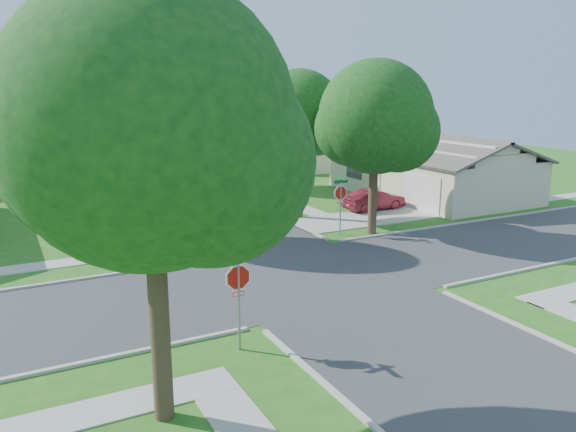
# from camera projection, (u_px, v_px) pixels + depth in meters

# --- Properties ---
(ground) EXTENTS (100.00, 100.00, 0.00)m
(ground) POSITION_uv_depth(u_px,v_px,m) (304.00, 276.00, 22.11)
(ground) COLOR #245F1A
(ground) RESTS_ON ground
(road_ns) EXTENTS (7.00, 100.00, 0.02)m
(road_ns) POSITION_uv_depth(u_px,v_px,m) (304.00, 276.00, 22.11)
(road_ns) COLOR #333335
(road_ns) RESTS_ON ground
(sidewalk_ne) EXTENTS (1.20, 40.00, 0.04)m
(sidewalk_ne) POSITION_uv_depth(u_px,v_px,m) (217.00, 175.00, 47.32)
(sidewalk_ne) COLOR #9E9B91
(sidewalk_ne) RESTS_ON ground
(sidewalk_nw) EXTENTS (1.20, 40.00, 0.04)m
(sidewalk_nw) POSITION_uv_depth(u_px,v_px,m) (63.00, 187.00, 41.82)
(sidewalk_nw) COLOR #9E9B91
(sidewalk_nw) RESTS_ON ground
(driveway) EXTENTS (8.80, 3.60, 0.05)m
(driveway) POSITION_uv_depth(u_px,v_px,m) (364.00, 218.00, 31.80)
(driveway) COLOR #9E9B91
(driveway) RESTS_ON ground
(stop_sign_sw) EXTENTS (1.05, 0.80, 2.98)m
(stop_sign_sw) POSITION_uv_depth(u_px,v_px,m) (238.00, 282.00, 15.48)
(stop_sign_sw) COLOR gray
(stop_sign_sw) RESTS_ON ground
(stop_sign_ne) EXTENTS (1.05, 0.80, 2.98)m
(stop_sign_ne) POSITION_uv_depth(u_px,v_px,m) (341.00, 195.00, 27.83)
(stop_sign_ne) COLOR gray
(stop_sign_ne) RESTS_ON ground
(tree_e_near) EXTENTS (4.97, 4.80, 8.28)m
(tree_e_near) POSITION_uv_depth(u_px,v_px,m) (300.00, 117.00, 30.77)
(tree_e_near) COLOR #38281C
(tree_e_near) RESTS_ON ground
(tree_e_mid) EXTENTS (5.59, 5.40, 9.21)m
(tree_e_mid) POSITION_uv_depth(u_px,v_px,m) (221.00, 101.00, 41.00)
(tree_e_mid) COLOR #38281C
(tree_e_mid) RESTS_ON ground
(tree_e_far) EXTENTS (5.17, 5.00, 8.72)m
(tree_e_far) POSITION_uv_depth(u_px,v_px,m) (171.00, 101.00, 52.29)
(tree_e_far) COLOR #38281C
(tree_e_far) RESTS_ON ground
(tree_w_near) EXTENTS (5.38, 5.20, 8.97)m
(tree_w_near) POSITION_uv_depth(u_px,v_px,m) (126.00, 112.00, 26.43)
(tree_w_near) COLOR #38281C
(tree_w_near) RESTS_ON ground
(tree_w_mid) EXTENTS (5.80, 5.60, 9.56)m
(tree_w_mid) POSITION_uv_depth(u_px,v_px,m) (87.00, 99.00, 36.71)
(tree_w_mid) COLOR #38281C
(tree_w_mid) RESTS_ON ground
(tree_w_far) EXTENTS (4.76, 4.60, 8.04)m
(tree_w_far) POSITION_uv_depth(u_px,v_px,m) (64.00, 108.00, 48.16)
(tree_w_far) COLOR #38281C
(tree_w_far) RESTS_ON ground
(tree_sw_corner) EXTENTS (6.21, 6.00, 9.55)m
(tree_sw_corner) POSITION_uv_depth(u_px,v_px,m) (153.00, 138.00, 11.31)
(tree_sw_corner) COLOR #38281C
(tree_sw_corner) RESTS_ON ground
(tree_ne_corner) EXTENTS (5.80, 5.60, 8.66)m
(tree_ne_corner) POSITION_uv_depth(u_px,v_px,m) (376.00, 122.00, 27.36)
(tree_ne_corner) COLOR #38281C
(tree_ne_corner) RESTS_ON ground
(house_ne_near) EXTENTS (8.42, 13.60, 4.23)m
(house_ne_near) POSITION_uv_depth(u_px,v_px,m) (429.00, 173.00, 38.48)
(house_ne_near) COLOR beige
(house_ne_near) RESTS_ON ground
(house_ne_far) EXTENTS (8.42, 13.60, 4.23)m
(house_ne_far) POSITION_uv_depth(u_px,v_px,m) (302.00, 148.00, 54.03)
(house_ne_far) COLOR beige
(house_ne_far) RESTS_ON ground
(car_driveway) EXTENTS (3.90, 1.46, 1.27)m
(car_driveway) POSITION_uv_depth(u_px,v_px,m) (374.00, 200.00, 33.86)
(car_driveway) COLOR maroon
(car_driveway) RESTS_ON ground
(car_curb_east) EXTENTS (1.94, 4.29, 1.43)m
(car_curb_east) POSITION_uv_depth(u_px,v_px,m) (200.00, 182.00, 39.61)
(car_curb_east) COLOR black
(car_curb_east) RESTS_ON ground
(car_curb_west) EXTENTS (2.76, 5.44, 1.51)m
(car_curb_west) POSITION_uv_depth(u_px,v_px,m) (99.00, 154.00, 55.55)
(car_curb_west) COLOR black
(car_curb_west) RESTS_ON ground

